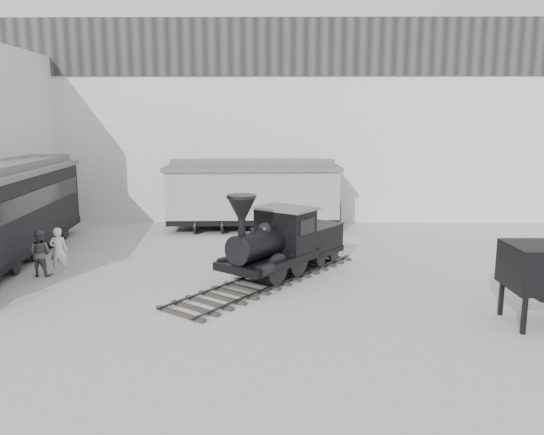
{
  "coord_description": "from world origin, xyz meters",
  "views": [
    {
      "loc": [
        1.13,
        -15.5,
        5.62
      ],
      "look_at": [
        0.95,
        4.33,
        2.0
      ],
      "focal_mm": 35.0,
      "sensor_mm": 36.0,
      "label": 1
    }
  ],
  "objects_px": {
    "locomotive": "(280,246)",
    "boxcar": "(253,193)",
    "visitor_a": "(59,251)",
    "visitor_b": "(40,253)"
  },
  "relations": [
    {
      "from": "locomotive",
      "to": "boxcar",
      "type": "distance_m",
      "value": 8.65
    },
    {
      "from": "boxcar",
      "to": "locomotive",
      "type": "bearing_deg",
      "value": -83.37
    },
    {
      "from": "locomotive",
      "to": "visitor_a",
      "type": "height_order",
      "value": "locomotive"
    },
    {
      "from": "locomotive",
      "to": "visitor_b",
      "type": "bearing_deg",
      "value": -143.8
    },
    {
      "from": "boxcar",
      "to": "visitor_b",
      "type": "height_order",
      "value": "boxcar"
    },
    {
      "from": "locomotive",
      "to": "boxcar",
      "type": "height_order",
      "value": "boxcar"
    },
    {
      "from": "visitor_a",
      "to": "visitor_b",
      "type": "distance_m",
      "value": 0.64
    },
    {
      "from": "boxcar",
      "to": "visitor_a",
      "type": "height_order",
      "value": "boxcar"
    },
    {
      "from": "locomotive",
      "to": "visitor_b",
      "type": "distance_m",
      "value": 8.81
    },
    {
      "from": "boxcar",
      "to": "visitor_b",
      "type": "bearing_deg",
      "value": -133.83
    }
  ]
}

